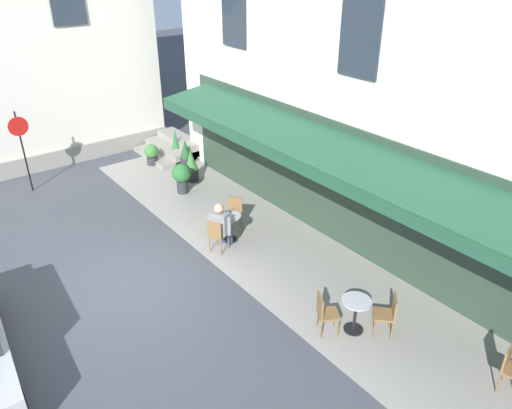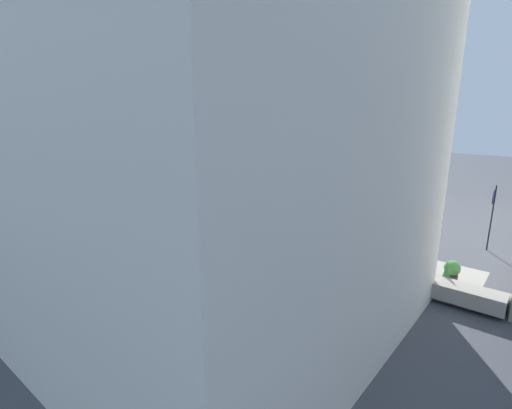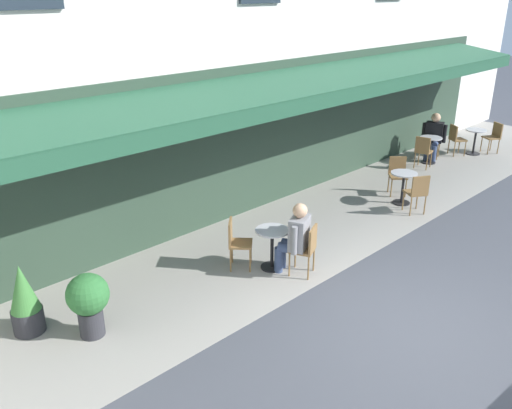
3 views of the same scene
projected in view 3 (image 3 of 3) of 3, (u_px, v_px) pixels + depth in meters
The scene contains 18 objects.
ground_plane at pixel (417, 328), 7.82m from camera, with size 70.00×70.00×0.00m, color #42444C.
sidewalk_cafe_terrace at pixel (357, 206), 12.18m from camera, with size 20.50×3.20×0.01m, color gray.
cafe_table_near_entrance at pixel (430, 146), 15.00m from camera, with size 0.60×0.60×0.75m.
cafe_chair_wicker_corner_left at pixel (423, 149), 14.49m from camera, with size 0.47×0.47×0.91m.
cafe_chair_wicker_facing_street at pixel (434, 139), 15.50m from camera, with size 0.51×0.51×0.91m.
cafe_table_mid_terrace at pixel (475, 138), 15.79m from camera, with size 0.60×0.60×0.75m.
cafe_chair_wicker_corner_right at pixel (494, 135), 15.92m from camera, with size 0.55×0.55×0.91m.
cafe_chair_wicker_near_door at pixel (456, 137), 15.67m from camera, with size 0.56×0.56×0.91m.
cafe_table_streetside at pixel (403, 183), 12.15m from camera, with size 0.60×0.60×0.75m.
cafe_chair_wicker_kerbside at pixel (417, 191), 11.56m from camera, with size 0.55×0.55×0.91m.
cafe_chair_wicker_by_window at pixel (398, 172), 12.71m from camera, with size 0.57×0.57×0.91m.
cafe_table_far_end at pixel (272, 243), 9.31m from camera, with size 0.60×0.60×0.75m.
cafe_chair_wicker_under_awning at pixel (307, 246), 9.08m from camera, with size 0.53×0.53×0.91m.
cafe_chair_wicker_back_row at pixel (236, 240), 9.31m from camera, with size 0.57×0.57×0.91m.
seated_patron_in_grey at pixel (295, 236), 9.09m from camera, with size 0.62×0.64×1.31m.
seated_companion_in_black at pixel (433, 135), 15.26m from camera, with size 0.65×0.65×1.34m.
potted_plant_entrance_left at pixel (88, 300), 7.45m from camera, with size 0.60×0.60×0.97m.
potted_plant_by_steps at pixel (25, 300), 7.55m from camera, with size 0.45×0.45×1.08m.
Camera 3 is at (6.28, 3.02, 4.65)m, focal length 37.31 mm.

